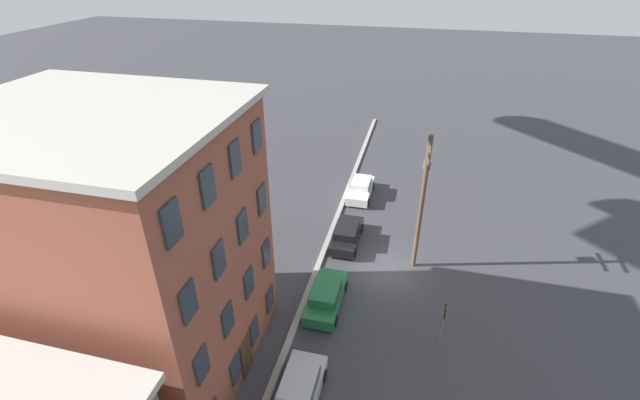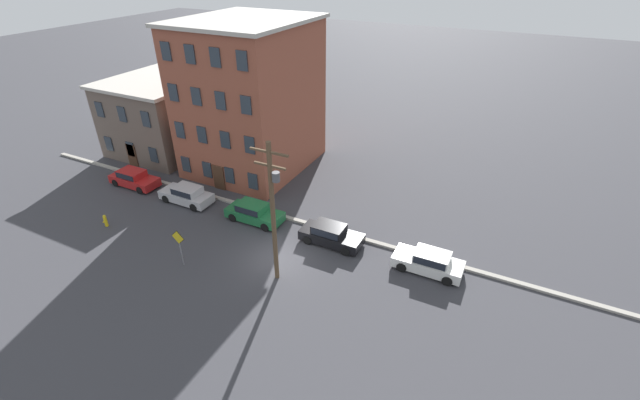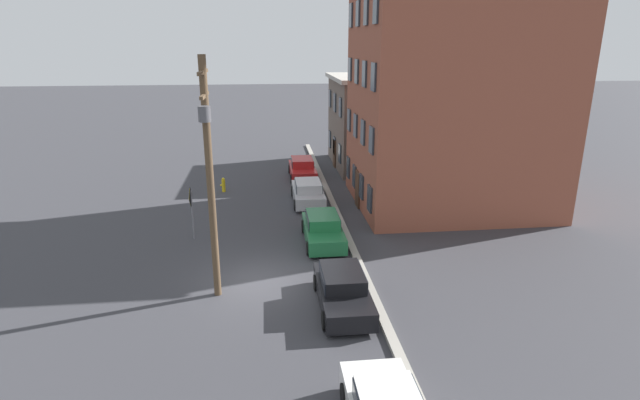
# 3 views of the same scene
# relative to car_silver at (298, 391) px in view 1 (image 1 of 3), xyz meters

# --- Properties ---
(ground_plane) EXTENTS (200.00, 200.00, 0.00)m
(ground_plane) POSITION_rel_car_silver_xyz_m (10.43, -3.01, -0.75)
(ground_plane) COLOR #38383D
(kerb_strip) EXTENTS (56.00, 0.36, 0.16)m
(kerb_strip) POSITION_rel_car_silver_xyz_m (10.43, 1.49, -0.67)
(kerb_strip) COLOR #9E998E
(kerb_strip) RESTS_ON ground_plane
(apartment_midblock) EXTENTS (9.86, 11.50, 13.03)m
(apartment_midblock) POSITION_rel_car_silver_xyz_m (1.01, 8.48, 5.78)
(apartment_midblock) COLOR brown
(apartment_midblock) RESTS_ON ground_plane
(car_silver) EXTENTS (4.40, 1.92, 1.43)m
(car_silver) POSITION_rel_car_silver_xyz_m (0.00, 0.00, 0.00)
(car_silver) COLOR #B7B7BC
(car_silver) RESTS_ON ground_plane
(car_green) EXTENTS (4.40, 1.92, 1.43)m
(car_green) POSITION_rel_car_silver_xyz_m (6.38, 0.19, 0.00)
(car_green) COLOR #1E6638
(car_green) RESTS_ON ground_plane
(car_black) EXTENTS (4.40, 1.92, 1.43)m
(car_black) POSITION_rel_car_silver_xyz_m (12.81, 0.19, 0.00)
(car_black) COLOR black
(car_black) RESTS_ON ground_plane
(car_white) EXTENTS (4.40, 1.92, 1.43)m
(car_white) POSITION_rel_car_silver_xyz_m (19.74, 0.28, 0.00)
(car_white) COLOR silver
(car_white) RESTS_ON ground_plane
(caution_sign) EXTENTS (1.03, 0.08, 2.73)m
(caution_sign) POSITION_rel_car_silver_xyz_m (5.21, -6.34, 1.09)
(caution_sign) COLOR slate
(caution_sign) RESTS_ON ground_plane
(utility_pole) EXTENTS (2.40, 0.44, 9.24)m
(utility_pole) POSITION_rel_car_silver_xyz_m (11.40, -4.62, 4.44)
(utility_pole) COLOR brown
(utility_pole) RESTS_ON ground_plane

